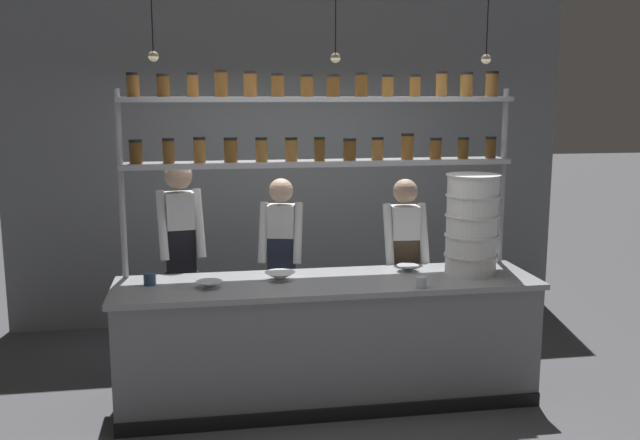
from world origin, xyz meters
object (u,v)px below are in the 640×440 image
Objects in this scene: chef_center at (282,259)px; serving_cup_front at (421,282)px; spice_shelf_unit at (320,134)px; chef_right at (404,261)px; prep_bowl_center_front at (209,285)px; prep_bowl_near_left at (408,268)px; serving_cup_by_board at (150,279)px; prep_bowl_center_back at (280,276)px; chef_left at (181,252)px; container_stack at (472,224)px.

chef_center reaches higher than serving_cup_front.
chef_right is at bearing 17.69° from spice_shelf_unit.
prep_bowl_center_front is (-1.59, -0.63, 0.04)m from chef_right.
serving_cup_by_board reaches higher than prep_bowl_near_left.
serving_cup_front is (1.46, -0.24, 0.02)m from prep_bowl_center_front.
chef_right is (0.74, 0.24, -1.06)m from spice_shelf_unit.
serving_cup_by_board reaches higher than prep_bowl_center_back.
serving_cup_by_board is at bearing -115.74° from chef_left.
chef_left is 1.01m from prep_bowl_center_back.
serving_cup_by_board is at bearing -129.90° from chef_center.
chef_right is at bearing 25.12° from prep_bowl_center_back.
prep_bowl_near_left is 2.14× the size of serving_cup_front.
prep_bowl_center_back is at bearing -83.40° from chef_center.
spice_shelf_unit is 13.26× the size of prep_bowl_center_back.
prep_bowl_center_front is (-0.61, -0.90, 0.05)m from chef_center.
prep_bowl_center_back is at bearing 158.95° from serving_cup_front.
chef_left is 0.71m from serving_cup_by_board.
container_stack is 8.71× the size of serving_cup_by_board.
container_stack is at bearing -1.76° from serving_cup_by_board.
chef_left is at bearing 147.29° from serving_cup_front.
serving_cup_by_board is at bearing 178.24° from container_stack.
chef_center reaches higher than prep_bowl_center_back.
container_stack is 1.48m from prep_bowl_center_back.
container_stack is 4.12× the size of prep_bowl_center_front.
chef_left is at bearing -161.24° from chef_center.
serving_cup_front is (0.85, -1.14, 0.07)m from chef_center.
prep_bowl_center_front is at bearing -166.14° from prep_bowl_center_back.
chef_left is at bearing 160.77° from container_stack.
spice_shelf_unit is at bearing -159.76° from chef_right.
prep_bowl_center_back is at bearing 13.86° from prep_bowl_center_front.
chef_left reaches higher than chef_right.
container_stack is at bearing -28.26° from chef_left.
prep_bowl_near_left is at bearing -14.36° from spice_shelf_unit.
serving_cup_front is at bearing -21.05° from prep_bowl_center_back.
prep_bowl_near_left is at bearing 2.28° from serving_cup_by_board.
chef_left is 0.86m from prep_bowl_center_front.
prep_bowl_center_back is (-1.08, -0.51, 0.05)m from chef_right.
container_stack reaches higher than serving_cup_front.
chef_right is at bearing -1.35° from chef_center.
chef_left reaches higher than container_stack.
chef_center is 1.02m from chef_right.
serving_cup_front is (0.61, -0.64, -1.00)m from spice_shelf_unit.
prep_bowl_near_left is (1.72, -0.60, -0.06)m from chef_left.
prep_bowl_center_back is (-0.99, -0.10, 0.01)m from prep_bowl_near_left.
prep_bowl_center_back is (0.51, 0.13, 0.01)m from prep_bowl_center_front.
serving_cup_by_board is at bearing -169.14° from spice_shelf_unit.
spice_shelf_unit is 17.26× the size of prep_bowl_near_left.
serving_cup_front is (0.95, -0.37, 0.01)m from prep_bowl_center_back.
serving_cup_front is (-0.13, -0.87, 0.06)m from chef_right.
container_stack reaches higher than prep_bowl_center_front.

